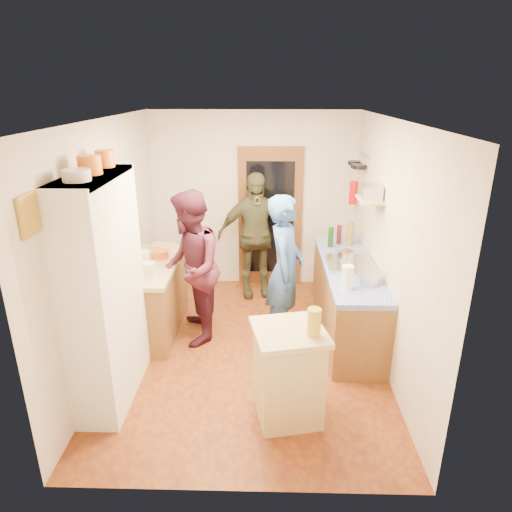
{
  "coord_description": "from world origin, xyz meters",
  "views": [
    {
      "loc": [
        0.21,
        -4.63,
        2.91
      ],
      "look_at": [
        0.09,
        0.15,
        1.12
      ],
      "focal_mm": 32.0,
      "sensor_mm": 36.0,
      "label": 1
    }
  ],
  "objects_px": {
    "hutch_body": "(105,292)",
    "person_hob": "(288,271)",
    "right_counter_base": "(346,300)",
    "person_left": "(193,267)",
    "island_base": "(288,376)",
    "person_back": "(255,235)"
  },
  "relations": [
    {
      "from": "hutch_body",
      "to": "person_hob",
      "type": "bearing_deg",
      "value": 31.3
    },
    {
      "from": "right_counter_base",
      "to": "person_left",
      "type": "height_order",
      "value": "person_left"
    },
    {
      "from": "island_base",
      "to": "person_back",
      "type": "relative_size",
      "value": 0.47
    },
    {
      "from": "person_left",
      "to": "person_back",
      "type": "bearing_deg",
      "value": 141.8
    },
    {
      "from": "hutch_body",
      "to": "person_left",
      "type": "relative_size",
      "value": 1.2
    },
    {
      "from": "hutch_body",
      "to": "person_back",
      "type": "bearing_deg",
      "value": 60.31
    },
    {
      "from": "person_left",
      "to": "person_back",
      "type": "distance_m",
      "value": 1.43
    },
    {
      "from": "person_left",
      "to": "hutch_body",
      "type": "bearing_deg",
      "value": -39.22
    },
    {
      "from": "person_back",
      "to": "hutch_body",
      "type": "bearing_deg",
      "value": -131.55
    },
    {
      "from": "person_left",
      "to": "person_hob",
      "type": "bearing_deg",
      "value": 78.75
    },
    {
      "from": "person_left",
      "to": "person_back",
      "type": "height_order",
      "value": "person_left"
    },
    {
      "from": "right_counter_base",
      "to": "person_hob",
      "type": "distance_m",
      "value": 0.92
    },
    {
      "from": "right_counter_base",
      "to": "person_hob",
      "type": "height_order",
      "value": "person_hob"
    },
    {
      "from": "hutch_body",
      "to": "island_base",
      "type": "bearing_deg",
      "value": -10.6
    },
    {
      "from": "hutch_body",
      "to": "right_counter_base",
      "type": "xyz_separation_m",
      "value": [
        2.5,
        1.3,
        -0.68
      ]
    },
    {
      "from": "hutch_body",
      "to": "island_base",
      "type": "xyz_separation_m",
      "value": [
        1.71,
        -0.32,
        -0.67
      ]
    },
    {
      "from": "right_counter_base",
      "to": "person_hob",
      "type": "xyz_separation_m",
      "value": [
        -0.75,
        -0.24,
        0.47
      ]
    },
    {
      "from": "right_counter_base",
      "to": "person_back",
      "type": "distance_m",
      "value": 1.64
    },
    {
      "from": "island_base",
      "to": "person_hob",
      "type": "xyz_separation_m",
      "value": [
        0.04,
        1.38,
        0.46
      ]
    },
    {
      "from": "island_base",
      "to": "person_left",
      "type": "distance_m",
      "value": 1.85
    },
    {
      "from": "hutch_body",
      "to": "right_counter_base",
      "type": "height_order",
      "value": "hutch_body"
    },
    {
      "from": "hutch_body",
      "to": "person_left",
      "type": "xyz_separation_m",
      "value": [
        0.65,
        1.11,
        -0.18
      ]
    }
  ]
}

